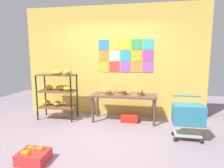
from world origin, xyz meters
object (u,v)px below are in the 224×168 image
object	(u,v)px
fruit_basket_right	(106,92)
banana_shelf_unit	(58,89)
fruit_basket_back_left	(137,92)
produce_crate_under_table	(130,118)
shopping_cart	(188,116)
orange_crate_foreground	(33,156)
fruit_basket_centre	(120,91)
display_table	(124,98)

from	to	relation	value
fruit_basket_right	banana_shelf_unit	bearing A→B (deg)	-178.69
fruit_basket_back_left	produce_crate_under_table	bearing A→B (deg)	165.16
shopping_cart	banana_shelf_unit	bearing A→B (deg)	172.18
orange_crate_foreground	banana_shelf_unit	bearing A→B (deg)	105.20
banana_shelf_unit	fruit_basket_back_left	size ratio (longest dim) A/B	4.16
fruit_basket_centre	shopping_cart	bearing A→B (deg)	-30.58
shopping_cart	fruit_basket_centre	bearing A→B (deg)	155.13
orange_crate_foreground	shopping_cart	bearing A→B (deg)	27.10
fruit_basket_back_left	produce_crate_under_table	size ratio (longest dim) A/B	0.75
banana_shelf_unit	orange_crate_foreground	bearing A→B (deg)	-74.80
banana_shelf_unit	shopping_cart	distance (m)	3.04
banana_shelf_unit	fruit_basket_back_left	distance (m)	1.96
fruit_basket_centre	display_table	bearing A→B (deg)	-17.05
shopping_cart	produce_crate_under_table	bearing A→B (deg)	150.37
produce_crate_under_table	banana_shelf_unit	bearing A→B (deg)	-176.30
fruit_basket_centre	fruit_basket_right	xyz separation A→B (m)	(-0.34, -0.09, 0.00)
fruit_basket_right	shopping_cart	world-z (taller)	fruit_basket_right
display_table	banana_shelf_unit	bearing A→B (deg)	-176.98
display_table	produce_crate_under_table	distance (m)	0.50
fruit_basket_centre	orange_crate_foreground	distance (m)	2.38
banana_shelf_unit	produce_crate_under_table	xyz separation A→B (m)	(1.78, 0.12, -0.66)
display_table	shopping_cart	distance (m)	1.53
banana_shelf_unit	fruit_basket_right	distance (m)	1.21
fruit_basket_centre	orange_crate_foreground	world-z (taller)	fruit_basket_centre
banana_shelf_unit	fruit_basket_back_left	world-z (taller)	banana_shelf_unit
fruit_basket_centre	orange_crate_foreground	bearing A→B (deg)	-116.39
fruit_basket_right	produce_crate_under_table	bearing A→B (deg)	8.71
display_table	orange_crate_foreground	distance (m)	2.37
produce_crate_under_table	shopping_cart	world-z (taller)	shopping_cart
orange_crate_foreground	display_table	bearing A→B (deg)	61.23
fruit_basket_right	fruit_basket_back_left	distance (m)	0.75
display_table	fruit_basket_right	xyz separation A→B (m)	(-0.43, -0.06, 0.16)
display_table	fruit_basket_back_left	world-z (taller)	fruit_basket_back_left
fruit_basket_right	fruit_basket_centre	bearing A→B (deg)	14.48
display_table	shopping_cart	xyz separation A→B (m)	(1.30, -0.80, -0.11)
fruit_basket_back_left	shopping_cart	bearing A→B (deg)	-38.34
banana_shelf_unit	produce_crate_under_table	world-z (taller)	banana_shelf_unit
banana_shelf_unit	display_table	bearing A→B (deg)	3.02
fruit_basket_back_left	fruit_basket_centre	bearing A→B (deg)	173.39
fruit_basket_back_left	orange_crate_foreground	distance (m)	2.55
fruit_basket_back_left	shopping_cart	xyz separation A→B (m)	(0.98, -0.78, -0.27)
display_table	produce_crate_under_table	size ratio (longest dim) A/B	3.83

